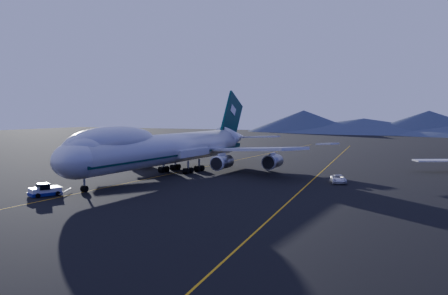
% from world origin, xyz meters
% --- Properties ---
extents(ground, '(500.00, 500.00, 0.00)m').
position_xyz_m(ground, '(0.00, 0.00, 0.00)').
color(ground, black).
rests_on(ground, ground).
extents(taxiway_line_main, '(0.25, 220.00, 0.01)m').
position_xyz_m(taxiway_line_main, '(0.00, 0.00, 0.01)').
color(taxiway_line_main, '#D89A0C').
rests_on(taxiway_line_main, ground).
extents(taxiway_line_side, '(28.08, 198.09, 0.01)m').
position_xyz_m(taxiway_line_side, '(30.00, 10.00, 0.01)').
color(taxiway_line_side, '#D89A0C').
rests_on(taxiway_line_side, ground).
extents(boeing_747, '(59.62, 72.43, 19.37)m').
position_xyz_m(boeing_747, '(0.00, 0.03, 5.81)').
color(boeing_747, silver).
rests_on(boeing_747, ground).
extents(pushback_tug, '(4.27, 5.50, 2.14)m').
position_xyz_m(pushback_tug, '(-3.00, -32.34, 0.67)').
color(pushback_tug, silver).
rests_on(pushback_tug, ground).
extents(service_van, '(4.44, 6.20, 1.57)m').
position_xyz_m(service_van, '(36.30, 3.16, 0.78)').
color(service_van, silver).
rests_on(service_van, ground).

